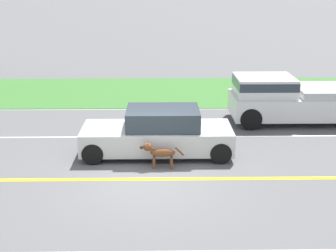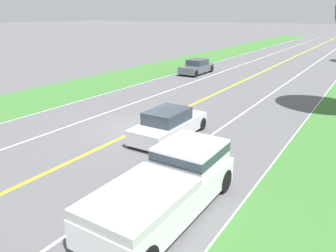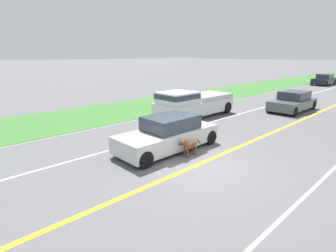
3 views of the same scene
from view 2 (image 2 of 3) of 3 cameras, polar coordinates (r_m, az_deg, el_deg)
ground_plane at (r=17.05m, az=-4.73°, el=-0.46°), size 400.00×400.00×0.00m
centre_divider_line at (r=17.05m, az=-4.73°, el=-0.44°), size 0.18×160.00×0.01m
lane_edge_line_right at (r=14.25m, az=18.52°, el=-5.46°), size 0.14×160.00×0.01m
lane_edge_line_left at (r=21.83m, az=-19.60°, el=2.87°), size 0.14×160.00×0.01m
lane_dash_same_dir at (r=15.32m, az=5.81°, el=-2.78°), size 0.10×160.00×0.01m
lane_dash_oncoming at (r=19.27m, az=-13.08°, el=1.43°), size 0.10×160.00×0.01m
grass_verge_left at (r=24.21m, az=-24.05°, el=3.85°), size 6.00×160.00×0.03m
ego_car at (r=15.56m, az=0.14°, el=0.24°), size 1.82×4.50×1.42m
dog at (r=16.21m, az=-3.24°, el=0.30°), size 0.26×1.24×0.78m
pickup_truck at (r=9.83m, az=0.12°, el=-10.15°), size 2.13×5.51×1.71m
oncoming_car at (r=32.92m, az=5.01°, el=10.19°), size 1.82×4.29×1.40m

